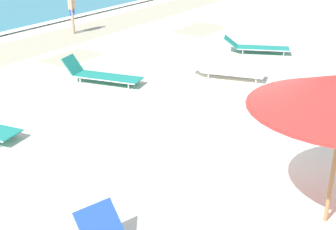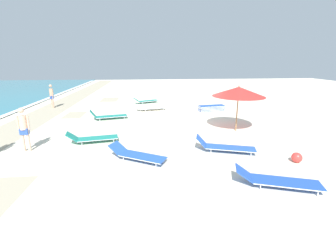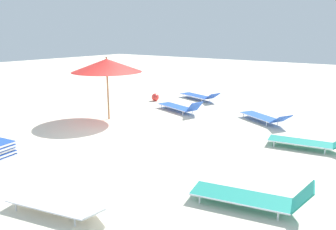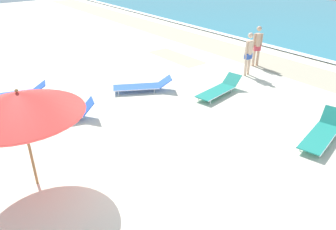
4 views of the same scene
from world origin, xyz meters
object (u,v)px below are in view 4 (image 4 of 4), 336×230
object	(u,v)px
sun_lounger_beside_umbrella	(58,116)
sun_lounger_mid_beach_solo	(143,86)
beachgoer_wading_adult	(249,52)
beachgoer_shoreline_child	(257,44)
sun_lounger_mid_beach_pair_a	(12,94)
sun_lounger_mid_beach_pair_b	(219,89)
beach_umbrella	(19,103)
sun_lounger_near_water_right	(322,133)

from	to	relation	value
sun_lounger_beside_umbrella	sun_lounger_mid_beach_solo	xyz separation A→B (m)	(-0.44, 3.40, -0.01)
beachgoer_wading_adult	beachgoer_shoreline_child	size ratio (longest dim) A/B	1.00
sun_lounger_mid_beach_pair_a	beachgoer_shoreline_child	bearing A→B (deg)	91.80
sun_lounger_beside_umbrella	sun_lounger_mid_beach_pair_b	distance (m)	5.62
beach_umbrella	beachgoer_wading_adult	size ratio (longest dim) A/B	1.45
sun_lounger_mid_beach_solo	sun_lounger_mid_beach_pair_b	size ratio (longest dim) A/B	0.99
sun_lounger_mid_beach_solo	beach_umbrella	bearing A→B (deg)	-29.39
beach_umbrella	sun_lounger_beside_umbrella	bearing A→B (deg)	149.79
sun_lounger_mid_beach_solo	sun_lounger_beside_umbrella	bearing A→B (deg)	-53.46
sun_lounger_near_water_right	sun_lounger_mid_beach_pair_a	distance (m)	10.09
sun_lounger_beside_umbrella	sun_lounger_near_water_right	size ratio (longest dim) A/B	1.05
sun_lounger_beside_umbrella	sun_lounger_mid_beach_pair_b	xyz separation A→B (m)	(1.53, 5.41, -0.00)
sun_lounger_mid_beach_pair_b	sun_lounger_mid_beach_solo	bearing A→B (deg)	-144.35
sun_lounger_mid_beach_pair_a	beachgoer_wading_adult	xyz separation A→B (m)	(3.40, 8.43, 0.80)
sun_lounger_mid_beach_pair_a	sun_lounger_mid_beach_pair_b	bearing A→B (deg)	73.83
sun_lounger_near_water_right	beachgoer_wading_adult	xyz separation A→B (m)	(-4.69, 2.41, 0.78)
beachgoer_shoreline_child	sun_lounger_mid_beach_solo	bearing A→B (deg)	15.92
beachgoer_wading_adult	beachgoer_shoreline_child	world-z (taller)	same
beachgoer_wading_adult	sun_lounger_near_water_right	bearing A→B (deg)	-118.19
sun_lounger_mid_beach_pair_b	beachgoer_wading_adult	xyz separation A→B (m)	(-0.73, 2.38, 0.79)
beach_umbrella	beachgoer_wading_adult	bearing A→B (deg)	100.72
beach_umbrella	sun_lounger_near_water_right	distance (m)	7.68
sun_lounger_near_water_right	sun_lounger_beside_umbrella	bearing A→B (deg)	-148.27
beach_umbrella	sun_lounger_mid_beach_pair_b	distance (m)	7.20
beachgoer_wading_adult	sun_lounger_mid_beach_pair_a	bearing A→B (deg)	156.98
beach_umbrella	sun_lounger_mid_beach_solo	xyz separation A→B (m)	(-3.00, 4.89, -1.80)
sun_lounger_near_water_right	sun_lounger_mid_beach_pair_b	xyz separation A→B (m)	(-3.96, 0.03, -0.01)
beachgoer_shoreline_child	sun_lounger_mid_beach_pair_b	bearing A→B (deg)	42.46
beach_umbrella	beachgoer_wading_adult	xyz separation A→B (m)	(-1.76, 9.27, -1.01)
beachgoer_shoreline_child	beach_umbrella	bearing A→B (deg)	35.23
sun_lounger_mid_beach_pair_b	beachgoer_shoreline_child	size ratio (longest dim) A/B	1.25
sun_lounger_beside_umbrella	beach_umbrella	bearing A→B (deg)	-12.96
sun_lounger_mid_beach_pair_a	beachgoer_wading_adult	bearing A→B (deg)	86.21
sun_lounger_beside_umbrella	beachgoer_wading_adult	distance (m)	7.87
sun_lounger_mid_beach_pair_a	beachgoer_wading_adult	world-z (taller)	beachgoer_wading_adult
sun_lounger_near_water_right	beachgoer_wading_adult	bearing A→B (deg)	140.14
sun_lounger_mid_beach_pair_b	sun_lounger_near_water_right	bearing A→B (deg)	-10.19
sun_lounger_mid_beach_solo	sun_lounger_mid_beach_pair_b	world-z (taller)	sun_lounger_mid_beach_pair_b
sun_lounger_beside_umbrella	sun_lounger_mid_beach_solo	world-z (taller)	sun_lounger_beside_umbrella
sun_lounger_mid_beach_pair_b	sun_lounger_mid_beach_pair_a	bearing A→B (deg)	-134.18
sun_lounger_mid_beach_solo	beachgoer_wading_adult	world-z (taller)	beachgoer_wading_adult
sun_lounger_mid_beach_solo	sun_lounger_near_water_right	bearing A→B (deg)	47.59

